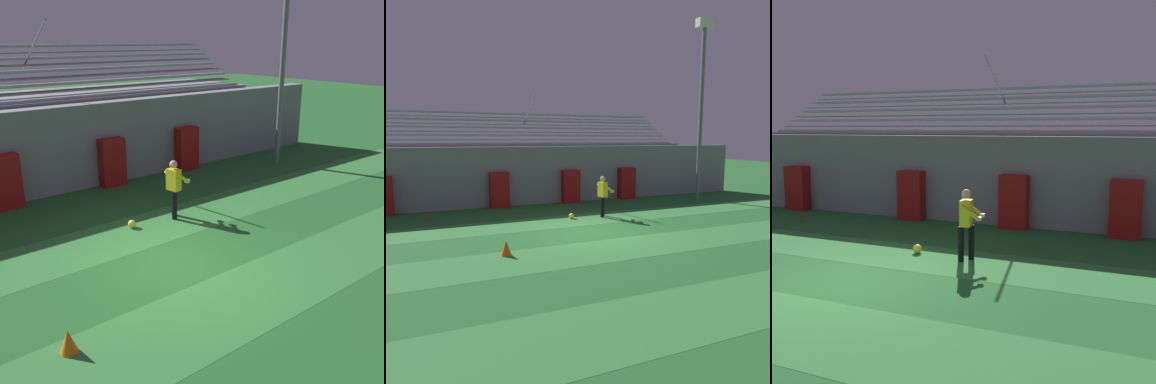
{
  "view_description": "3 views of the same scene",
  "coord_description": "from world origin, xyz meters",
  "views": [
    {
      "loc": [
        -5.28,
        -7.32,
        4.87
      ],
      "look_at": [
        1.92,
        1.76,
        0.86
      ],
      "focal_mm": 42.0,
      "sensor_mm": 36.0,
      "label": 1
    },
    {
      "loc": [
        -5.17,
        -11.17,
        3.15
      ],
      "look_at": [
        0.37,
        1.75,
        1.16
      ],
      "focal_mm": 35.0,
      "sensor_mm": 36.0,
      "label": 2
    },
    {
      "loc": [
        5.52,
        -7.07,
        3.05
      ],
      "look_at": [
        1.16,
        3.47,
        1.42
      ],
      "focal_mm": 42.0,
      "sensor_mm": 36.0,
      "label": 3
    }
  ],
  "objects": [
    {
      "name": "padding_pillar_gate_right",
      "position": [
        1.77,
        5.95,
        0.82
      ],
      "size": [
        0.86,
        0.44,
        1.64
      ],
      "primitive_type": "cube",
      "color": "maroon",
      "rests_on": "ground"
    },
    {
      "name": "traffic_cone",
      "position": [
        -3.08,
        -1.32,
        0.21
      ],
      "size": [
        0.3,
        0.3,
        0.42
      ],
      "primitive_type": "cone",
      "color": "orange",
      "rests_on": "ground"
    },
    {
      "name": "turf_stripe_mid",
      "position": [
        0.0,
        -1.96,
        0.0
      ],
      "size": [
        28.0,
        2.02,
        0.01
      ],
      "primitive_type": "cube",
      "color": "#337A38",
      "rests_on": "ground"
    },
    {
      "name": "padding_pillar_gate_left",
      "position": [
        -1.77,
        5.95,
        0.82
      ],
      "size": [
        0.86,
        0.44,
        1.64
      ],
      "primitive_type": "cube",
      "color": "maroon",
      "rests_on": "ground"
    },
    {
      "name": "floodlight_pole",
      "position": [
        8.38,
        4.37,
        5.65
      ],
      "size": [
        0.9,
        0.36,
        9.08
      ],
      "color": "slate",
      "rests_on": "ground"
    },
    {
      "name": "soccer_ball",
      "position": [
        0.36,
        2.4,
        0.11
      ],
      "size": [
        0.22,
        0.22,
        0.22
      ],
      "primitive_type": "sphere",
      "color": "yellow",
      "rests_on": "ground"
    },
    {
      "name": "goalkeeper",
      "position": [
        1.72,
        2.3,
        0.95
      ],
      "size": [
        0.59,
        0.64,
        1.67
      ],
      "color": "black",
      "rests_on": "ground"
    },
    {
      "name": "water_bottle",
      "position": [
        -4.9,
        4.24,
        0.12
      ],
      "size": [
        0.07,
        0.07,
        0.24
      ],
      "primitive_type": "cylinder",
      "color": "red",
      "rests_on": "ground"
    },
    {
      "name": "back_wall",
      "position": [
        0.0,
        6.5,
        1.4
      ],
      "size": [
        24.0,
        0.6,
        2.8
      ],
      "primitive_type": "cube",
      "color": "gray",
      "rests_on": "ground"
    },
    {
      "name": "turf_stripe_far",
      "position": [
        0.0,
        2.07,
        0.0
      ],
      "size": [
        28.0,
        2.02,
        0.01
      ],
      "primitive_type": "cube",
      "color": "#337A38",
      "rests_on": "ground"
    },
    {
      "name": "padding_pillar_far_right",
      "position": [
        4.99,
        5.95,
        0.82
      ],
      "size": [
        0.86,
        0.44,
        1.64
      ],
      "primitive_type": "cube",
      "color": "maroon",
      "rests_on": "ground"
    },
    {
      "name": "ground_plane",
      "position": [
        0.0,
        0.0,
        0.0
      ],
      "size": [
        80.0,
        80.0,
        0.0
      ],
      "primitive_type": "plane",
      "color": "#236028"
    },
    {
      "name": "turf_stripe_near",
      "position": [
        0.0,
        -6.0,
        0.0
      ],
      "size": [
        28.0,
        2.02,
        0.01
      ],
      "primitive_type": "cube",
      "color": "#337A38",
      "rests_on": "ground"
    },
    {
      "name": "bleacher_stand",
      "position": [
        0.0,
        8.84,
        1.5
      ],
      "size": [
        18.0,
        4.05,
        5.43
      ],
      "color": "gray",
      "rests_on": "ground"
    }
  ]
}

